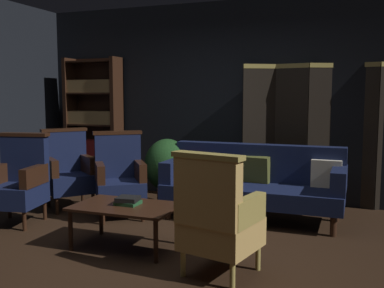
{
  "coord_description": "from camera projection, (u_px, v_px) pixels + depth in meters",
  "views": [
    {
      "loc": [
        1.7,
        -3.75,
        1.49
      ],
      "look_at": [
        0.0,
        0.8,
        0.95
      ],
      "focal_mm": 41.66,
      "sensor_mm": 36.0,
      "label": 1
    }
  ],
  "objects": [
    {
      "name": "armchair_wing_right",
      "position": [
        18.0,
        181.0,
        5.17
      ],
      "size": [
        0.68,
        0.68,
        1.04
      ],
      "color": "black",
      "rests_on": "ground_plane"
    },
    {
      "name": "book_green_cloth",
      "position": [
        128.0,
        203.0,
        4.35
      ],
      "size": [
        0.22,
        0.2,
        0.03
      ],
      "primitive_type": "cube",
      "rotation": [
        0.0,
        0.0,
        -0.01
      ],
      "color": "#1E4C28",
      "rests_on": "coffee_table"
    },
    {
      "name": "potted_plant",
      "position": [
        167.0,
        167.0,
        5.96
      ],
      "size": [
        0.61,
        0.61,
        0.9
      ],
      "color": "brown",
      "rests_on": "ground_plane"
    },
    {
      "name": "book_black_cloth",
      "position": [
        128.0,
        199.0,
        4.35
      ],
      "size": [
        0.23,
        0.22,
        0.04
      ],
      "primitive_type": "cube",
      "rotation": [
        0.0,
        0.0,
        0.13
      ],
      "color": "black",
      "rests_on": "book_green_cloth"
    },
    {
      "name": "armchair_wing_far",
      "position": [
        120.0,
        177.0,
        5.42
      ],
      "size": [
        0.81,
        0.81,
        1.04
      ],
      "color": "black",
      "rests_on": "ground_plane"
    },
    {
      "name": "back_wall",
      "position": [
        232.0,
        101.0,
        6.37
      ],
      "size": [
        7.2,
        0.1,
        2.8
      ],
      "primitive_type": "cube",
      "color": "black",
      "rests_on": "ground_plane"
    },
    {
      "name": "ground_plane",
      "position": [
        163.0,
        251.0,
        4.25
      ],
      "size": [
        10.0,
        10.0,
        0.0
      ],
      "primitive_type": "plane",
      "color": "black"
    },
    {
      "name": "coffee_table",
      "position": [
        126.0,
        210.0,
        4.33
      ],
      "size": [
        1.0,
        0.64,
        0.42
      ],
      "color": "black",
      "rests_on": "ground_plane"
    },
    {
      "name": "bookshelf",
      "position": [
        94.0,
        122.0,
        6.92
      ],
      "size": [
        0.9,
        0.32,
        2.05
      ],
      "color": "black",
      "rests_on": "ground_plane"
    },
    {
      "name": "armchair_gilt_accent",
      "position": [
        217.0,
        218.0,
        3.63
      ],
      "size": [
        0.69,
        0.69,
        1.04
      ],
      "color": "tan",
      "rests_on": "ground_plane"
    },
    {
      "name": "velvet_couch",
      "position": [
        254.0,
        181.0,
        5.36
      ],
      "size": [
        2.12,
        0.78,
        0.88
      ],
      "color": "black",
      "rests_on": "ground_plane"
    },
    {
      "name": "folding_screen",
      "position": [
        324.0,
        133.0,
        5.91
      ],
      "size": [
        2.11,
        0.51,
        1.9
      ],
      "color": "black",
      "rests_on": "ground_plane"
    },
    {
      "name": "armchair_wing_left",
      "position": [
        68.0,
        171.0,
        5.86
      ],
      "size": [
        0.81,
        0.81,
        1.04
      ],
      "color": "black",
      "rests_on": "ground_plane"
    }
  ]
}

